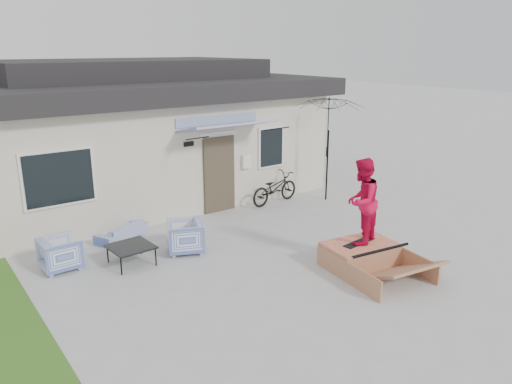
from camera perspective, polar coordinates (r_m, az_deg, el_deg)
ground at (r=10.03m, az=4.78°, el=-9.79°), size 90.00×90.00×0.00m
house at (r=16.09m, az=-14.17°, el=7.03°), size 10.80×8.49×4.10m
loveseat at (r=12.22m, az=-15.20°, el=-4.11°), size 1.37×0.90×0.52m
armchair_left at (r=10.96m, az=-21.60°, el=-6.44°), size 0.71×0.76×0.76m
armchair_right at (r=11.14m, az=-8.16°, el=-4.94°), size 0.97×0.99×0.79m
coffee_table at (r=10.82m, az=-14.14°, el=-7.03°), size 0.89×0.89×0.42m
bicycle at (r=14.42m, az=2.16°, el=0.83°), size 1.79×0.80×1.10m
patio_umbrella at (r=14.63m, az=8.30°, el=5.70°), size 2.50×2.42×2.20m
skate_ramp at (r=10.65m, az=11.86°, el=-7.06°), size 1.70×2.12×0.48m
skateboard at (r=10.58m, az=11.78°, el=-5.63°), size 0.87×0.30×0.05m
skater at (r=10.28m, az=12.07°, el=-0.87°), size 1.07×0.96×1.79m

